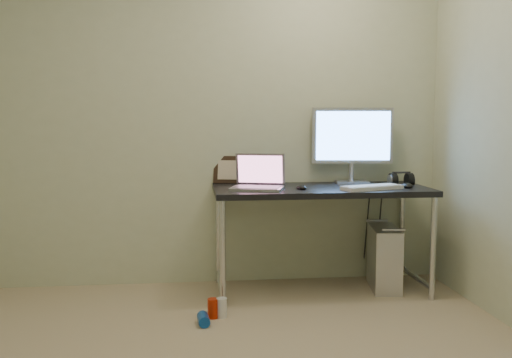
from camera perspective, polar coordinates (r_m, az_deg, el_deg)
name	(u,v)px	position (r m, az deg, el deg)	size (l,w,h in m)	color
wall_back	(207,116)	(4.24, -4.95, 6.30)	(3.50, 0.02, 2.50)	beige
desk	(321,199)	(4.05, 6.49, -1.98)	(1.50, 0.66, 0.75)	black
tower_computer	(384,258)	(4.27, 12.69, -7.70)	(0.25, 0.45, 0.48)	silver
cable_a	(367,227)	(4.47, 11.02, -4.77)	(0.01, 0.01, 0.70)	black
cable_b	(379,230)	(4.48, 12.19, -5.02)	(0.01, 0.01, 0.72)	black
can_red	(213,308)	(3.62, -4.33, -12.78)	(0.07, 0.07, 0.12)	#B62207
can_white	(222,308)	(3.63, -3.45, -12.74)	(0.07, 0.07, 0.12)	silver
can_blue	(203,319)	(3.52, -5.27, -13.80)	(0.07, 0.07, 0.13)	#0F46A0
laptop	(258,181)	(3.91, 0.23, -0.17)	(0.41, 0.37, 0.24)	#B8B8C0
monitor	(352,139)	(4.30, 9.62, 3.94)	(0.60, 0.20, 0.56)	#B8B8C0
keyboard	(372,187)	(3.96, 11.53, -0.83)	(0.43, 0.14, 0.03)	silver
mouse_right	(407,185)	(4.12, 14.84, -0.54)	(0.08, 0.13, 0.04)	black
mouse_left	(302,186)	(3.91, 4.58, -0.75)	(0.07, 0.10, 0.04)	black
headphones	(401,180)	(4.31, 14.31, -0.10)	(0.18, 0.11, 0.12)	black
picture_frame	(231,170)	(4.24, -2.56, 0.93)	(0.25, 0.03, 0.20)	black
webcam	(265,173)	(4.20, 0.91, 0.59)	(0.04, 0.03, 0.11)	silver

